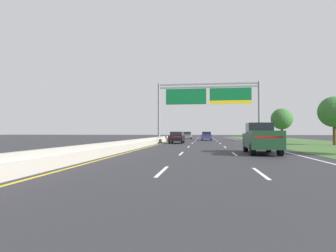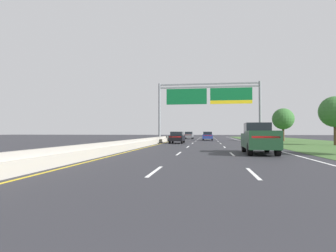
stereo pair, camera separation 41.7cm
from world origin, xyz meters
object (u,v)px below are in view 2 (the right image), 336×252
at_px(pickup_truck_darkgreen, 259,138).
at_px(roadside_tree_far, 283,119).
at_px(car_grey_left_lane_sedan, 189,135).
at_px(roadside_tree_mid, 335,112).
at_px(overhead_sign_gantry, 209,99).
at_px(car_blue_centre_lane_sedan, 208,136).
at_px(car_black_left_lane_sedan, 177,137).

distance_m(pickup_truck_darkgreen, roadside_tree_far, 28.98).
distance_m(car_grey_left_lane_sedan, roadside_tree_far, 21.29).
bearing_deg(pickup_truck_darkgreen, car_grey_left_lane_sedan, 12.06).
height_order(car_grey_left_lane_sedan, roadside_tree_mid, roadside_tree_mid).
xyz_separation_m(overhead_sign_gantry, car_grey_left_lane_sedan, (-4.25, 19.78, -5.54)).
bearing_deg(car_blue_centre_lane_sedan, roadside_tree_far, -105.71).
bearing_deg(overhead_sign_gantry, car_blue_centre_lane_sedan, 90.88).
distance_m(car_black_left_lane_sedan, roadside_tree_far, 19.66).
xyz_separation_m(car_blue_centre_lane_sedan, roadside_tree_far, (12.31, -3.51, 2.85)).
height_order(pickup_truck_darkgreen, car_grey_left_lane_sedan, pickup_truck_darkgreen).
xyz_separation_m(pickup_truck_darkgreen, roadside_tree_mid, (10.86, 13.79, 2.76)).
distance_m(pickup_truck_darkgreen, car_black_left_lane_sedan, 18.69).
height_order(overhead_sign_gantry, car_grey_left_lane_sedan, overhead_sign_gantry).
bearing_deg(roadside_tree_far, car_blue_centre_lane_sedan, 164.09).
bearing_deg(overhead_sign_gantry, roadside_tree_far, 28.18).
relative_size(overhead_sign_gantry, car_black_left_lane_sedan, 3.41).
distance_m(overhead_sign_gantry, roadside_tree_far, 14.05).
distance_m(overhead_sign_gantry, roadside_tree_mid, 16.24).
height_order(overhead_sign_gantry, roadside_tree_mid, overhead_sign_gantry).
height_order(car_black_left_lane_sedan, car_blue_centre_lane_sedan, same).
distance_m(overhead_sign_gantry, pickup_truck_darkgreen, 21.94).
bearing_deg(car_black_left_lane_sedan, roadside_tree_far, -56.99).
bearing_deg(car_black_left_lane_sedan, pickup_truck_darkgreen, -155.31).
relative_size(car_black_left_lane_sedan, roadside_tree_far, 0.81).
xyz_separation_m(pickup_truck_darkgreen, roadside_tree_far, (8.69, 27.52, 2.59)).
relative_size(overhead_sign_gantry, car_grey_left_lane_sedan, 3.40).
bearing_deg(car_grey_left_lane_sedan, pickup_truck_darkgreen, -168.29).
relative_size(car_blue_centre_lane_sedan, car_grey_left_lane_sedan, 0.99).
bearing_deg(roadside_tree_far, car_black_left_lane_sedan, -147.37).
bearing_deg(car_blue_centre_lane_sedan, car_grey_left_lane_sedan, 22.98).
distance_m(car_blue_centre_lane_sedan, roadside_tree_mid, 22.71).
relative_size(pickup_truck_darkgreen, roadside_tree_far, 1.00).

